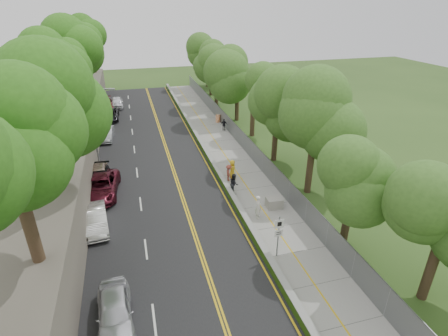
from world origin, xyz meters
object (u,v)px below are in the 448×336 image
Objects in this scene: car_0 at (115,312)px; streetlight at (95,124)px; car_1 at (96,219)px; concrete_block at (274,203)px; construction_barrel at (218,118)px; painter_0 at (232,169)px; person_far at (224,125)px; car_2 at (101,186)px; signpost at (279,232)px.

streetlight is at bearing 91.17° from car_0.
streetlight reaches higher than car_1.
construction_barrel is at bearing 87.17° from concrete_block.
streetlight is 11.24m from car_1.
painter_0 is 13.15m from person_far.
person_far is at bearing 86.95° from concrete_block.
concrete_block is 0.70× the size of painter_0.
streetlight reaches higher than person_far.
streetlight is at bearing 140.10° from concrete_block.
car_0 is 0.77× the size of car_2.
car_2 is at bearing 112.07° from painter_0.
car_1 is at bearing 72.11° from person_far.
car_2 is (-13.47, 5.85, 0.39)m from concrete_block.
car_2 is at bearing -88.01° from streetlight.
car_2 is at bearing 81.63° from car_1.
car_0 is 30.09m from person_far.
car_2 is (-14.57, -16.44, 0.30)m from construction_barrel.
car_1 is 4.98m from car_2.
streetlight is 18.29m from concrete_block.
concrete_block is 14.69m from car_2.
painter_0 is at bearing 17.14° from car_1.
streetlight is at bearing 48.14° from person_far.
car_0 is (-13.40, -30.48, 0.25)m from construction_barrel.
person_far is at bearing 44.82° from car_1.
person_far is at bearing 60.96° from car_0.
car_0 is 2.91× the size of person_far.
streetlight is at bearing -143.66° from construction_barrel.
car_1 is (-11.54, 6.47, -1.19)m from signpost.
streetlight is 1.37× the size of car_2.
signpost is 2.49× the size of concrete_block.
construction_barrel is 33.30m from car_0.
signpost reaches higher than painter_0.
car_1 is at bearing -86.95° from car_2.
streetlight reaches higher than painter_0.
painter_0 is at bearing 106.43° from concrete_block.
person_far is (14.69, 17.92, 0.05)m from car_1.
streetlight reaches higher than concrete_block.
concrete_block is at bearing 30.88° from car_0.
signpost is 10.54m from car_0.
construction_barrel is at bearing 83.35° from signpost.
car_0 is at bearing -165.59° from signpost.
concrete_block is at bearing -39.90° from streetlight.
car_0 reaches higher than concrete_block.
construction_barrel is at bearing 11.77° from painter_0.
car_2 reaches higher than construction_barrel.
streetlight is 8.00× the size of construction_barrel.
car_2 reaches higher than car_1.
car_2 reaches higher than person_far.
painter_0 is at bearing 99.38° from person_far.
signpost is 2.01× the size of person_far.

